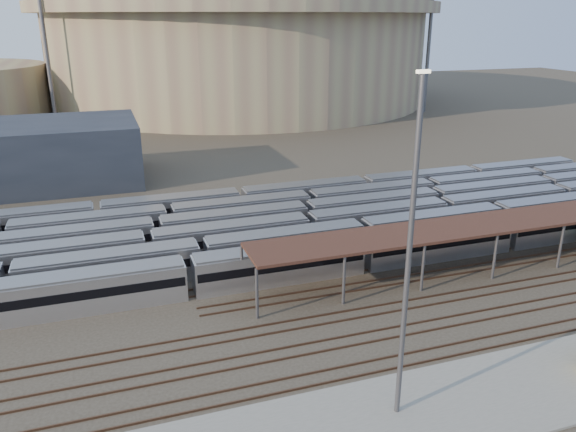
# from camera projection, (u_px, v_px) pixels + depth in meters

# --- Properties ---
(ground) EXTENTS (420.00, 420.00, 0.00)m
(ground) POSITION_uv_depth(u_px,v_px,m) (343.00, 311.00, 52.68)
(ground) COLOR #383026
(ground) RESTS_ON ground
(apron) EXTENTS (50.00, 9.00, 0.20)m
(apron) POSITION_uv_depth(u_px,v_px,m) (366.00, 426.00, 37.76)
(apron) COLOR gray
(apron) RESTS_ON ground
(subway_trains) EXTENTS (122.29, 23.90, 3.60)m
(subway_trains) POSITION_uv_depth(u_px,v_px,m) (312.00, 223.00, 69.78)
(subway_trains) COLOR silver
(subway_trains) RESTS_ON ground
(inspection_shed) EXTENTS (60.30, 6.00, 5.30)m
(inspection_shed) POSITION_uv_depth(u_px,v_px,m) (514.00, 221.00, 61.22)
(inspection_shed) COLOR #525256
(inspection_shed) RESTS_ON ground
(empty_tracks) EXTENTS (170.00, 9.62, 0.18)m
(empty_tracks) POSITION_uv_depth(u_px,v_px,m) (367.00, 337.00, 48.19)
(empty_tracks) COLOR #4C3323
(empty_tracks) RESTS_ON ground
(stadium) EXTENTS (124.00, 124.00, 32.50)m
(stadium) POSITION_uv_depth(u_px,v_px,m) (238.00, 48.00, 179.60)
(stadium) COLOR gray
(stadium) RESTS_ON ground
(service_building) EXTENTS (42.00, 20.00, 10.00)m
(service_building) POSITION_uv_depth(u_px,v_px,m) (3.00, 156.00, 89.50)
(service_building) COLOR #1E232D
(service_building) RESTS_ON ground
(floodlight_0) EXTENTS (4.00, 1.00, 38.40)m
(floodlight_0) POSITION_uv_depth(u_px,v_px,m) (45.00, 40.00, 134.82)
(floodlight_0) COLOR #525256
(floodlight_0) RESTS_ON ground
(floodlight_2) EXTENTS (4.00, 1.00, 38.40)m
(floodlight_2) POSITION_uv_depth(u_px,v_px,m) (429.00, 37.00, 156.10)
(floodlight_2) COLOR #525256
(floodlight_2) RESTS_ON ground
(floodlight_3) EXTENTS (4.00, 1.00, 38.40)m
(floodlight_3) POSITION_uv_depth(u_px,v_px,m) (120.00, 34.00, 185.47)
(floodlight_3) COLOR #525256
(floodlight_3) RESTS_ON ground
(yard_light_pole) EXTENTS (0.81, 0.36, 23.09)m
(yard_light_pole) POSITION_uv_depth(u_px,v_px,m) (409.00, 258.00, 35.16)
(yard_light_pole) COLOR #525256
(yard_light_pole) RESTS_ON apron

